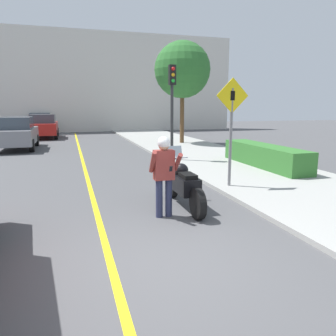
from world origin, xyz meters
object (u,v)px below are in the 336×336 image
Objects in this scene: street_tree at (182,70)px; motorcycle at (183,185)px; parked_car_red at (44,126)px; parked_car_white at (41,122)px; traffic_light at (172,95)px; parked_car_grey at (16,133)px; crossing_sign at (231,122)px; person_biker at (164,169)px.

motorcycle is at bearing -109.01° from street_tree.
parked_car_red and parked_car_white have the same top height.
parked_car_grey is (-6.56, 6.11, -1.81)m from traffic_light.
motorcycle is 0.82× the size of crossing_sign.
street_tree reaches higher than parked_car_white.
crossing_sign is 0.68× the size of parked_car_white.
traffic_light is 13.61m from parked_car_red.
traffic_light is at bearing -112.79° from street_tree.
parked_car_red reaches higher than person_biker.
motorcycle is at bearing -105.04° from traffic_light.
crossing_sign is at bearing -71.11° from parked_car_red.
traffic_light is at bearing 74.96° from motorcycle.
crossing_sign is 0.68× the size of parked_car_grey.
person_biker is at bearing -144.48° from crossing_sign.
parked_car_white is at bearing 109.15° from traffic_light.
traffic_light is 6.47m from street_tree.
parked_car_grey is at bearing 137.01° from traffic_light.
motorcycle is 12.79m from street_tree.
motorcycle is at bearing -67.20° from parked_car_grey.
traffic_light is 0.88× the size of parked_car_red.
person_biker is 13.34m from street_tree.
motorcycle is 1.42× the size of person_biker.
street_tree reaches higher than parked_car_red.
parked_car_grey is (-8.99, 0.33, -3.40)m from street_tree.
person_biker is 6.88m from traffic_light.
crossing_sign is 10.96m from street_tree.
parked_car_red is at bearing 102.72° from motorcycle.
person_biker is at bearing -138.56° from motorcycle.
motorcycle is at bearing -78.90° from parked_car_white.
motorcycle is 2.43m from crossing_sign.
person_biker is 2.96m from crossing_sign.
parked_car_red reaches higher than motorcycle.
crossing_sign is at bearing -88.02° from traffic_light.
person_biker is 0.39× the size of parked_car_grey.
parked_car_red is 1.00× the size of parked_car_white.
person_biker is at bearing -79.41° from parked_car_red.
person_biker is 13.18m from parked_car_grey.
crossing_sign is 0.49× the size of street_tree.
parked_car_red is (-3.47, 18.57, -0.14)m from person_biker.
parked_car_grey is at bearing 112.80° from motorcycle.
crossing_sign is at bearing -58.06° from parked_car_grey.
motorcycle is 0.40× the size of street_tree.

